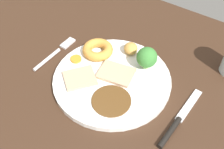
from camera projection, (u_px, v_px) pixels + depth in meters
dining_table at (103, 89)px, 65.49cm from camera, size 120.00×84.00×3.60cm
dinner_plate at (112, 79)px, 64.33cm from camera, size 28.66×28.66×1.40cm
gravy_pool at (111, 101)px, 58.81cm from camera, size 8.98×8.98×0.30cm
meat_slice_main at (80, 78)px, 63.13cm from camera, size 9.41×9.65×0.80cm
meat_slice_under at (116, 73)px, 64.17cm from camera, size 9.55×8.06×0.80cm
yorkshire_pudding at (98, 50)px, 68.84cm from camera, size 8.02×8.02×2.43cm
roast_potato_left at (132, 49)px, 68.53cm from camera, size 5.17×5.17×3.03cm
carrot_coin_front at (76, 59)px, 67.73cm from camera, size 2.83×2.83×0.63cm
broccoli_floret at (147, 58)px, 63.83cm from camera, size 5.14×5.14×5.90cm
fork at (56, 52)px, 71.40cm from camera, size 2.10×15.28×0.90cm
knife at (177, 122)px, 56.33cm from camera, size 2.01×18.54×1.20cm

